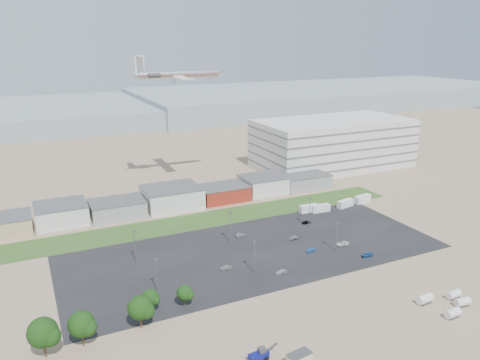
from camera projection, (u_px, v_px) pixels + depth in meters
ground at (271, 282)px, 130.09m from camera, size 700.00×700.00×0.00m
parking_lot at (254, 251)px, 149.44m from camera, size 120.00×50.00×0.01m
grass_strip at (203, 220)px, 175.04m from camera, size 160.00×16.00×0.02m
hills_backdrop at (138, 110)px, 417.56m from camera, size 700.00×200.00×9.00m
building_row at (145, 201)px, 183.30m from camera, size 170.00×20.00×8.00m
parking_garage at (333, 143)px, 245.73m from camera, size 80.00×40.00×25.00m
portable_shed at (299, 359)px, 96.87m from camera, size 5.49×3.33×2.61m
telehandler at (259, 355)px, 97.80m from camera, size 7.19×2.89×2.93m
storage_tank_nw at (425, 299)px, 119.28m from camera, size 4.52×2.50×2.63m
storage_tank_ne at (454, 294)px, 121.64m from camera, size 4.08×2.25×2.37m
storage_tank_sw at (453, 313)px, 113.25m from camera, size 4.25×2.31×2.48m
storage_tank_se at (462, 302)px, 118.16m from camera, size 4.26×2.49×2.43m
box_trailer_a at (309, 208)px, 182.91m from camera, size 7.62×2.52×2.84m
box_trailer_b at (320, 208)px, 183.18m from camera, size 7.75×2.99×2.84m
box_trailer_c at (345, 204)px, 188.42m from camera, size 7.95×3.96×2.86m
box_trailer_d at (362, 199)px, 193.51m from camera, size 8.38×3.97×3.02m
tree_far_left at (43, 335)px, 98.13m from camera, size 6.92×6.92×10.38m
tree_left at (82, 327)px, 101.89m from camera, size 6.28×6.28×9.42m
tree_mid at (140, 310)px, 108.32m from camera, size 6.17×6.17×9.26m
tree_right at (150, 299)px, 115.21m from camera, size 4.50×4.50×6.75m
tree_near at (185, 295)px, 117.62m from camera, size 4.33×4.33×6.49m
lightpole_front_l at (156, 275)px, 124.11m from camera, size 1.11×0.46×9.44m
lightpole_front_m at (254, 257)px, 134.15m from camera, size 1.15×0.48×9.79m
lightpole_front_r at (337, 237)px, 147.76m from camera, size 1.16×0.48×9.85m
lightpole_back_l at (135, 247)px, 140.20m from camera, size 1.21×0.50×10.27m
lightpole_back_m at (230, 227)px, 154.01m from camera, size 1.28×0.53×10.87m
lightpole_back_r at (310, 213)px, 166.95m from camera, size 1.30×0.54×11.01m
airliner at (180, 74)px, 204.45m from camera, size 44.64×30.93×13.01m
parked_car_0 at (343, 244)px, 153.30m from camera, size 4.51×2.23×1.23m
parked_car_1 at (311, 250)px, 148.76m from camera, size 3.37×1.32×1.09m
parked_car_2 at (367, 255)px, 145.35m from camera, size 3.78×1.54×1.28m
parked_car_4 at (226, 268)px, 137.24m from camera, size 3.56×1.39×1.15m
parked_car_8 at (306, 222)px, 171.50m from camera, size 3.34×1.42×1.13m
parked_car_10 at (143, 309)px, 116.13m from camera, size 4.03×2.08×1.12m
parked_car_11 at (241, 235)px, 160.14m from camera, size 3.72×1.66×1.18m
parked_car_12 at (293, 238)px, 157.78m from camera, size 4.28×1.89×1.22m
parked_car_13 at (282, 272)px, 134.48m from camera, size 3.65×1.32×1.20m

